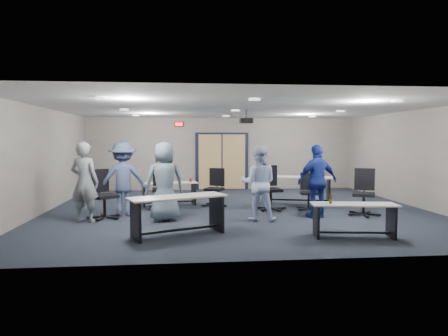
{
  "coord_description": "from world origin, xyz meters",
  "views": [
    {
      "loc": [
        -1.41,
        -10.46,
        1.86
      ],
      "look_at": [
        -0.4,
        -0.3,
        1.15
      ],
      "focal_mm": 32.0,
      "sensor_mm": 36.0,
      "label": 1
    }
  ],
  "objects": [
    {
      "name": "floor",
      "position": [
        0.0,
        0.0,
        0.0
      ],
      "size": [
        10.0,
        10.0,
        0.0
      ],
      "primitive_type": "plane",
      "color": "black",
      "rests_on": "ground"
    },
    {
      "name": "back_wall",
      "position": [
        0.0,
        4.5,
        1.35
      ],
      "size": [
        10.0,
        0.04,
        2.7
      ],
      "primitive_type": "cube",
      "color": "slate",
      "rests_on": "floor"
    },
    {
      "name": "front_wall",
      "position": [
        0.0,
        -4.5,
        1.35
      ],
      "size": [
        10.0,
        0.04,
        2.7
      ],
      "primitive_type": "cube",
      "color": "slate",
      "rests_on": "floor"
    },
    {
      "name": "left_wall",
      "position": [
        -5.0,
        0.0,
        1.35
      ],
      "size": [
        0.04,
        9.0,
        2.7
      ],
      "primitive_type": "cube",
      "color": "slate",
      "rests_on": "floor"
    },
    {
      "name": "right_wall",
      "position": [
        5.0,
        0.0,
        1.35
      ],
      "size": [
        0.04,
        9.0,
        2.7
      ],
      "primitive_type": "cube",
      "color": "slate",
      "rests_on": "floor"
    },
    {
      "name": "ceiling",
      "position": [
        0.0,
        0.0,
        2.7
      ],
      "size": [
        10.0,
        9.0,
        0.04
      ],
      "primitive_type": "cube",
      "color": "silver",
      "rests_on": "back_wall"
    },
    {
      "name": "double_door",
      "position": [
        0.0,
        4.46,
        1.05
      ],
      "size": [
        2.0,
        0.07,
        2.2
      ],
      "color": "black",
      "rests_on": "back_wall"
    },
    {
      "name": "exit_sign",
      "position": [
        -1.6,
        4.44,
        2.45
      ],
      "size": [
        0.32,
        0.07,
        0.18
      ],
      "color": "black",
      "rests_on": "back_wall"
    },
    {
      "name": "ceiling_projector",
      "position": [
        0.3,
        0.5,
        2.4
      ],
      "size": [
        0.35,
        0.32,
        0.37
      ],
      "color": "black",
      "rests_on": "ceiling"
    },
    {
      "name": "ceiling_can_lights",
      "position": [
        0.0,
        0.25,
        2.67
      ],
      "size": [
        6.24,
        5.74,
        0.02
      ],
      "primitive_type": null,
      "color": "silver",
      "rests_on": "ceiling"
    },
    {
      "name": "table_front_left",
      "position": [
        -1.54,
        -2.69,
        0.53
      ],
      "size": [
        2.0,
        1.32,
        0.77
      ],
      "rotation": [
        0.0,
        0.0,
        0.4
      ],
      "color": "#B9B6AF",
      "rests_on": "floor"
    },
    {
      "name": "table_front_right",
      "position": [
        1.81,
        -3.18,
        0.45
      ],
      "size": [
        1.66,
        0.76,
        0.89
      ],
      "rotation": [
        0.0,
        0.0,
        -0.14
      ],
      "color": "#B9B6AF",
      "rests_on": "floor"
    },
    {
      "name": "table_back_left",
      "position": [
        -1.84,
        0.98,
        0.45
      ],
      "size": [
        1.68,
        0.83,
        0.76
      ],
      "rotation": [
        0.0,
        0.0,
        0.19
      ],
      "color": "#B9B6AF",
      "rests_on": "floor"
    },
    {
      "name": "table_back_right",
      "position": [
        1.9,
        0.88,
        0.55
      ],
      "size": [
        2.07,
        1.13,
        0.8
      ],
      "rotation": [
        0.0,
        0.0,
        -0.25
      ],
      "color": "#B9B6AF",
      "rests_on": "floor"
    },
    {
      "name": "chair_back_a",
      "position": [
        -2.01,
        0.3,
        0.59
      ],
      "size": [
        0.77,
        0.77,
        1.17
      ],
      "primitive_type": null,
      "rotation": [
        0.0,
        0.0,
        0.05
      ],
      "color": "black",
      "rests_on": "floor"
    },
    {
      "name": "chair_back_b",
      "position": [
        -0.58,
        0.63,
        0.53
      ],
      "size": [
        0.89,
        0.89,
        1.07
      ],
      "primitive_type": null,
      "rotation": [
        0.0,
        0.0,
        -0.44
      ],
      "color": "black",
      "rests_on": "floor"
    },
    {
      "name": "chair_back_c",
      "position": [
        0.88,
        -0.09,
        0.59
      ],
      "size": [
        0.82,
        0.82,
        1.18
      ],
      "primitive_type": null,
      "rotation": [
        0.0,
        0.0,
        0.1
      ],
      "color": "black",
      "rests_on": "floor"
    },
    {
      "name": "chair_back_d",
      "position": [
        1.89,
        -0.16,
        0.49
      ],
      "size": [
        0.72,
        0.72,
        0.99
      ],
      "primitive_type": null,
      "rotation": [
        0.0,
        0.0,
        -0.19
      ],
      "color": "black",
      "rests_on": "floor"
    },
    {
      "name": "chair_loose_left",
      "position": [
        -3.3,
        -0.87,
        0.58
      ],
      "size": [
        1.03,
        1.03,
        1.17
      ],
      "primitive_type": null,
      "rotation": [
        0.0,
        0.0,
        0.68
      ],
      "color": "black",
      "rests_on": "floor"
    },
    {
      "name": "chair_loose_right",
      "position": [
        2.99,
        -1.1,
        0.58
      ],
      "size": [
        0.98,
        0.98,
        1.16
      ],
      "primitive_type": null,
      "rotation": [
        0.0,
        0.0,
        -0.48
      ],
      "color": "black",
      "rests_on": "floor"
    },
    {
      "name": "person_gray",
      "position": [
        -3.66,
        -1.21,
        0.92
      ],
      "size": [
        0.77,
        0.62,
        1.83
      ],
      "primitive_type": "imported",
      "rotation": [
        0.0,
        0.0,
        2.83
      ],
      "color": "gray",
      "rests_on": "floor"
    },
    {
      "name": "person_plaid",
      "position": [
        -1.87,
        -1.25,
        0.92
      ],
      "size": [
        1.01,
        0.79,
        1.83
      ],
      "primitive_type": "imported",
      "rotation": [
        0.0,
        0.0,
        3.39
      ],
      "color": "slate",
      "rests_on": "floor"
    },
    {
      "name": "person_lightblue",
      "position": [
        0.3,
        -1.39,
        0.87
      ],
      "size": [
        0.97,
        0.83,
        1.74
      ],
      "primitive_type": "imported",
      "rotation": [
        0.0,
        0.0,
        2.92
      ],
      "color": "#C0D3FF",
      "rests_on": "floor"
    },
    {
      "name": "person_navy",
      "position": [
        1.77,
        -1.2,
        0.88
      ],
      "size": [
        1.11,
        0.66,
        1.76
      ],
      "primitive_type": "imported",
      "rotation": [
        0.0,
        0.0,
        3.37
      ],
      "color": "navy",
      "rests_on": "floor"
    },
    {
      "name": "person_back",
      "position": [
        -2.91,
        -0.5,
        0.92
      ],
      "size": [
        1.28,
        0.88,
        1.83
      ],
      "primitive_type": "imported",
      "rotation": [
        0.0,
        0.0,
        3.32
      ],
      "color": "#45547D",
      "rests_on": "floor"
    }
  ]
}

